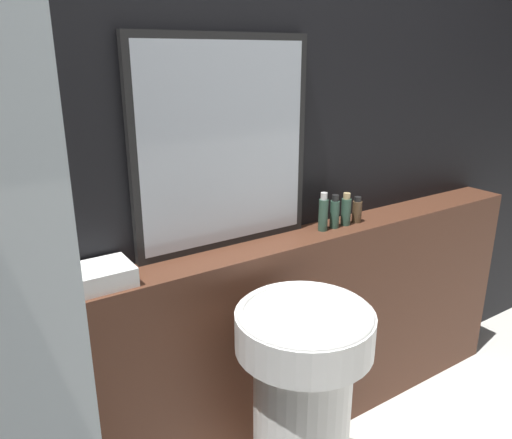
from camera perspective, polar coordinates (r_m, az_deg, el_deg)
wall_back at (r=1.88m, az=-1.37°, el=7.17°), size 8.00×0.06×2.50m
vanity_counter at (r=2.08m, az=0.71°, el=-15.01°), size 2.81×0.19×0.94m
pedestal_sink at (r=1.79m, az=5.23°, el=-20.96°), size 0.44×0.44×0.86m
mirror at (r=1.77m, az=-3.64°, el=8.44°), size 0.70×0.03×0.75m
towel_stack at (r=1.62m, az=-17.28°, el=-6.13°), size 0.19×0.16×0.06m
shampoo_bottle at (r=2.01m, az=7.69°, el=0.72°), size 0.04×0.04×0.16m
conditioner_bottle at (r=2.06m, az=8.97°, el=0.77°), size 0.04×0.04×0.14m
lotion_bottle at (r=2.10m, az=10.25°, el=1.04°), size 0.04×0.04×0.14m
body_wash_bottle at (r=2.14m, az=11.47°, el=1.01°), size 0.04×0.04×0.11m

